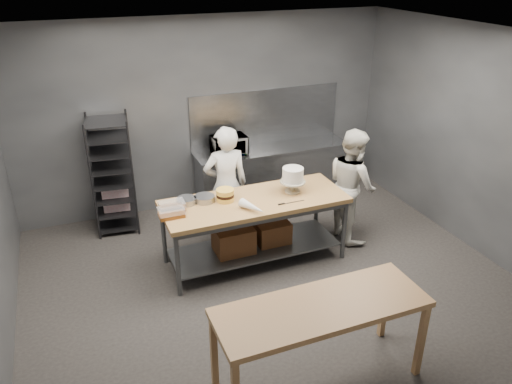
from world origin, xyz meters
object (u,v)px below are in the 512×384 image
near_counter (321,313)px  chef_right (352,185)px  chef_behind (226,185)px  microwave (229,145)px  work_table (253,223)px  speed_rack (113,176)px  layer_cake (225,195)px  frosted_cake_stand (293,176)px

near_counter → chef_right: 2.89m
near_counter → chef_behind: 2.87m
microwave → chef_right: bearing=-50.9°
work_table → speed_rack: speed_rack is taller
microwave → layer_cake: microwave is taller
chef_behind → near_counter: bearing=92.9°
chef_right → microwave: size_ratio=3.03×
frosted_cake_stand → work_table: bearing=-178.0°
work_table → near_counter: (-0.19, -2.20, 0.24)m
near_counter → microwave: 3.93m
chef_behind → microwave: chef_behind is taller
microwave → layer_cake: size_ratio=2.38×
work_table → near_counter: bearing=-95.0°
work_table → microwave: 1.78m
microwave → frosted_cake_stand: size_ratio=1.59×
layer_cake → near_counter: bearing=-86.4°
work_table → chef_behind: (-0.14, 0.66, 0.29)m
layer_cake → frosted_cake_stand: bearing=-5.1°
near_counter → chef_right: size_ratio=1.22×
chef_behind → layer_cake: bearing=74.6°
near_counter → layer_cake: size_ratio=8.77×
chef_right → layer_cake: (-1.89, -0.00, 0.18)m
near_counter → frosted_cake_stand: size_ratio=5.85×
frosted_cake_stand → layer_cake: size_ratio=1.50×
near_counter → frosted_cake_stand: (0.77, 2.22, 0.33)m
chef_right → layer_cake: chef_right is taller
near_counter → chef_behind: chef_behind is taller
work_table → near_counter: work_table is taller
work_table → chef_right: (1.55, 0.10, 0.25)m
near_counter → frosted_cake_stand: 2.38m
speed_rack → microwave: size_ratio=3.23×
speed_rack → frosted_cake_stand: speed_rack is taller
chef_right → speed_rack: bearing=66.5°
work_table → speed_rack: (-1.56, 1.61, 0.28)m
layer_cake → speed_rack: bearing=129.1°
work_table → chef_right: 1.58m
work_table → frosted_cake_stand: size_ratio=7.02×
chef_right → layer_cake: size_ratio=7.20×
speed_rack → frosted_cake_stand: 2.68m
chef_right → work_table: bearing=96.1°
frosted_cake_stand → speed_rack: bearing=143.4°
work_table → chef_right: bearing=3.8°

